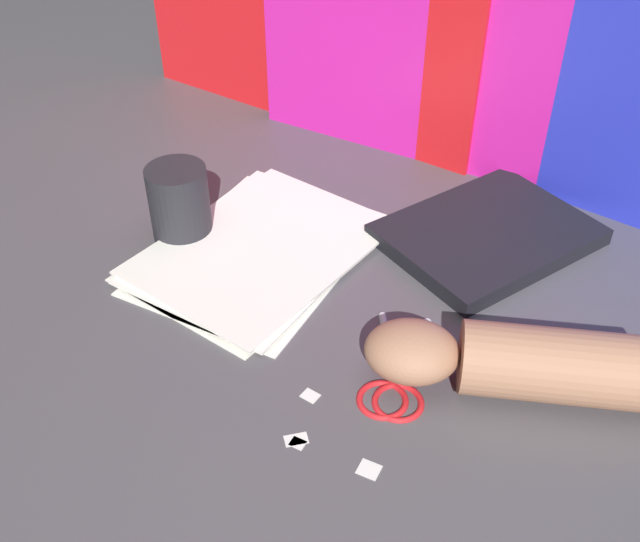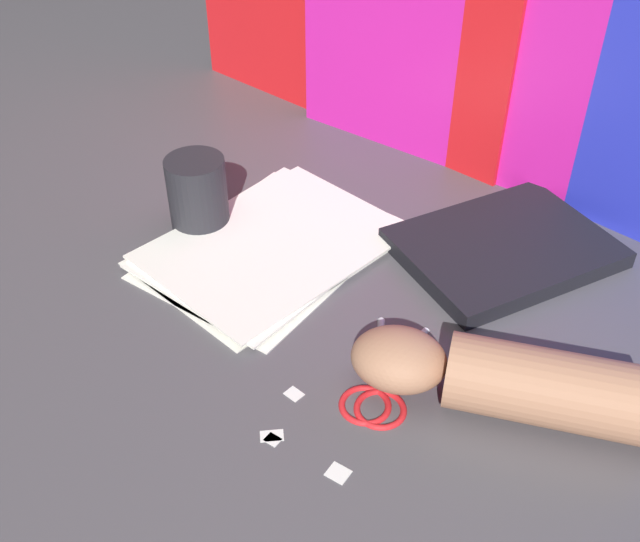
{
  "view_description": "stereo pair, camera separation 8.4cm",
  "coord_description": "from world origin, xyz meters",
  "px_view_note": "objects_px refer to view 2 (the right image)",
  "views": [
    {
      "loc": [
        0.41,
        -0.57,
        0.59
      ],
      "look_at": [
        0.05,
        -0.02,
        0.06
      ],
      "focal_mm": 42.0,
      "sensor_mm": 36.0,
      "label": 1
    },
    {
      "loc": [
        0.48,
        -0.52,
        0.59
      ],
      "look_at": [
        0.05,
        -0.02,
        0.06
      ],
      "focal_mm": 42.0,
      "sensor_mm": 36.0,
      "label": 2
    }
  ],
  "objects_px": {
    "scissors": "(379,389)",
    "mug": "(198,194)",
    "paper_stack": "(271,246)",
    "book_closed": "(504,248)",
    "hand_forearm": "(508,380)"
  },
  "relations": [
    {
      "from": "scissors",
      "to": "mug",
      "type": "bearing_deg",
      "value": 167.41
    },
    {
      "from": "paper_stack",
      "to": "mug",
      "type": "relative_size",
      "value": 3.24
    },
    {
      "from": "paper_stack",
      "to": "book_closed",
      "type": "xyz_separation_m",
      "value": [
        0.23,
        0.19,
        0.01
      ]
    },
    {
      "from": "scissors",
      "to": "mug",
      "type": "distance_m",
      "value": 0.38
    },
    {
      "from": "paper_stack",
      "to": "hand_forearm",
      "type": "bearing_deg",
      "value": -5.95
    },
    {
      "from": "scissors",
      "to": "book_closed",
      "type": "bearing_deg",
      "value": 94.4
    },
    {
      "from": "scissors",
      "to": "hand_forearm",
      "type": "relative_size",
      "value": 0.54
    },
    {
      "from": "mug",
      "to": "scissors",
      "type": "bearing_deg",
      "value": -12.59
    },
    {
      "from": "paper_stack",
      "to": "book_closed",
      "type": "relative_size",
      "value": 1.05
    },
    {
      "from": "paper_stack",
      "to": "mug",
      "type": "xyz_separation_m",
      "value": [
        -0.11,
        -0.02,
        0.04
      ]
    },
    {
      "from": "hand_forearm",
      "to": "book_closed",
      "type": "bearing_deg",
      "value": 119.98
    },
    {
      "from": "paper_stack",
      "to": "hand_forearm",
      "type": "xyz_separation_m",
      "value": [
        0.36,
        -0.04,
        0.03
      ]
    },
    {
      "from": "book_closed",
      "to": "mug",
      "type": "xyz_separation_m",
      "value": [
        -0.34,
        -0.21,
        0.04
      ]
    },
    {
      "from": "scissors",
      "to": "hand_forearm",
      "type": "bearing_deg",
      "value": 31.8
    },
    {
      "from": "paper_stack",
      "to": "hand_forearm",
      "type": "distance_m",
      "value": 0.37
    }
  ]
}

